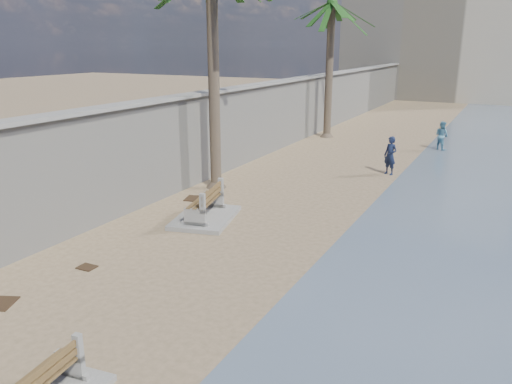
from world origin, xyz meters
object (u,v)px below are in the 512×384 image
(bench_far, at_px, (205,206))
(person_a, at_px, (391,153))
(person_b, at_px, (442,134))
(palm_back, at_px, (332,5))

(bench_far, distance_m, person_a, 9.46)
(person_b, bearing_deg, palm_back, 25.64)
(palm_back, height_order, person_b, palm_back)
(bench_far, xyz_separation_m, person_b, (5.11, 15.21, 0.39))
(person_a, height_order, person_b, person_a)
(palm_back, xyz_separation_m, person_b, (6.72, -0.80, -6.73))
(person_a, distance_m, person_b, 6.72)
(bench_far, height_order, palm_back, palm_back)
(bench_far, xyz_separation_m, person_a, (3.91, 8.60, 0.49))
(bench_far, height_order, person_a, person_a)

